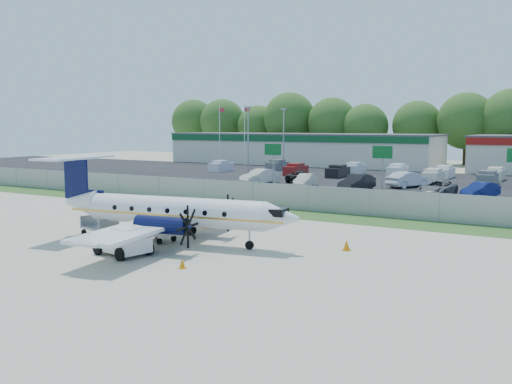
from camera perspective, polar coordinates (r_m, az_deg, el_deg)
The scene contains 30 objects.
ground at distance 32.77m, azimuth -5.34°, elevation -5.06°, with size 170.00×170.00×0.00m, color #B6B09A.
grass_verge at distance 42.92m, azimuth 4.06°, elevation -2.23°, with size 170.00×4.00×0.02m, color #2D561E.
access_road at distance 49.22m, azimuth 7.69°, elevation -1.12°, with size 170.00×8.00×0.02m, color black.
parking_lot at distance 68.95m, azimuth 14.47°, elevation 0.96°, with size 170.00×32.00×0.02m, color black.
perimeter_fence at distance 44.56m, azimuth 5.22°, elevation -0.62°, with size 120.00×0.06×1.99m.
building_west at distance 97.92m, azimuth 4.50°, elevation 4.33°, with size 46.40×12.40×5.24m.
sign_left at distance 55.85m, azimuth 1.71°, elevation 3.58°, with size 1.80×0.26×5.00m.
sign_mid at distance 51.49m, azimuth 12.53°, elevation 3.15°, with size 1.80×0.26×5.00m.
flagpole_west at distance 97.76m, azimuth -3.63°, elevation 6.10°, with size 1.06×0.12×10.00m.
flagpole_east at distance 95.05m, azimuth -1.11°, elevation 6.10°, with size 1.06×0.12×10.00m.
light_pole_nw at distance 74.86m, azimuth -0.79°, elevation 5.62°, with size 0.90×0.35×9.09m.
light_pole_sw at distance 83.57m, azimuth 2.78°, elevation 5.72°, with size 0.90×0.35×9.09m.
tree_line at distance 101.97m, azimuth 19.77°, elevation 2.57°, with size 112.00×6.00×14.00m, color #2B5218, non-canonical shape.
aircraft at distance 32.62m, azimuth -8.48°, elevation -1.87°, with size 15.58×15.30×4.76m.
pushback_tug at distance 30.15m, azimuth -13.01°, elevation -4.85°, with size 3.07×2.50×1.50m.
baggage_cart_near at distance 35.68m, azimuth -15.38°, elevation -3.41°, with size 2.49×1.83×1.17m.
baggage_cart_far at distance 33.35m, azimuth -9.78°, elevation -4.06°, with size 2.14×1.43×1.06m.
cone_nose at distance 30.95m, azimuth 9.04°, elevation -5.29°, with size 0.41×0.41×0.59m.
cone_port_wing at distance 27.07m, azimuth -7.39°, elevation -7.12°, with size 0.33×0.33×0.47m.
cone_starboard_wing at distance 37.33m, azimuth -5.02°, elevation -3.17°, with size 0.42×0.42×0.59m.
road_car_west at distance 53.31m, azimuth -5.51°, elevation -0.50°, with size 1.72×4.92×1.62m, color navy.
road_car_mid at distance 48.95m, azimuth 12.28°, elevation -1.27°, with size 1.51×3.75×1.28m, color maroon.
parked_car_a at distance 64.78m, azimuth 0.40°, elevation 0.81°, with size 1.79×5.13×1.69m, color beige.
parked_car_b at distance 62.02m, azimuth 4.95°, elevation 0.52°, with size 1.49×4.28×1.41m, color beige.
parked_car_c at distance 58.98m, azimuth 10.05°, elevation 0.12°, with size 1.80×5.15×1.70m, color black.
parked_car_d at distance 56.40m, azimuth 17.65°, elevation -0.39°, with size 2.47×5.36×1.49m, color #595B5E.
parked_car_e at distance 56.32m, azimuth 21.51°, elevation -0.56°, with size 1.54×4.41×1.45m, color navy.
parked_car_f at distance 67.23m, azimuth 4.57°, elevation 1.00°, with size 2.20×4.76×1.32m, color black.
parked_car_g at distance 63.45m, azimuth 14.93°, elevation 0.46°, with size 1.80×5.16×1.70m, color silver.
far_parking_rows at distance 73.75m, azimuth 15.54°, elevation 1.28°, with size 56.00×10.00×1.60m, color gray, non-canonical shape.
Camera 1 is at (18.80, -26.00, 6.67)m, focal length 40.00 mm.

